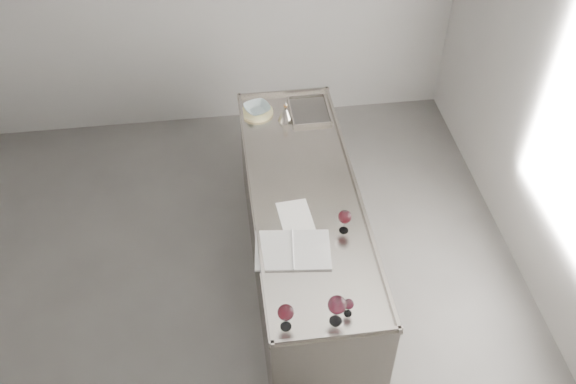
{
  "coord_description": "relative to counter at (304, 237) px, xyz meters",
  "views": [
    {
      "loc": [
        -0.04,
        -2.87,
        4.06
      ],
      "look_at": [
        0.37,
        0.24,
        1.02
      ],
      "focal_mm": 40.0,
      "sensor_mm": 36.0,
      "label": 1
    }
  ],
  "objects": [
    {
      "name": "wine_glass_middle",
      "position": [
        0.02,
        -1.08,
        0.62
      ],
      "size": [
        0.11,
        0.11,
        0.21
      ],
      "rotation": [
        0.0,
        0.0,
        0.26
      ],
      "color": "white",
      "rests_on": "counter"
    },
    {
      "name": "notebook",
      "position": [
        -0.16,
        -0.52,
        0.47
      ],
      "size": [
        0.51,
        0.38,
        0.02
      ],
      "rotation": [
        0.0,
        0.0,
        -0.11
      ],
      "color": "white",
      "rests_on": "counter"
    },
    {
      "name": "wine_funnel",
      "position": [
        -0.03,
        0.84,
        0.52
      ],
      "size": [
        0.13,
        0.13,
        0.18
      ],
      "rotation": [
        0.0,
        0.0,
        0.27
      ],
      "color": "gray",
      "rests_on": "counter"
    },
    {
      "name": "ceramic_bowl",
      "position": [
        -0.24,
        0.96,
        0.51
      ],
      "size": [
        0.26,
        0.26,
        0.05
      ],
      "primitive_type": "imported",
      "rotation": [
        0.0,
        0.0,
        0.33
      ],
      "color": "#99AFB2",
      "rests_on": "trivet"
    },
    {
      "name": "counter",
      "position": [
        0.0,
        0.0,
        0.0
      ],
      "size": [
        0.77,
        2.42,
        0.97
      ],
      "color": "gray",
      "rests_on": "ground"
    },
    {
      "name": "trivet",
      "position": [
        -0.24,
        0.96,
        0.48
      ],
      "size": [
        0.31,
        0.31,
        0.02
      ],
      "primitive_type": "cylinder",
      "rotation": [
        0.0,
        0.0,
        -0.24
      ],
      "color": "beige",
      "rests_on": "counter"
    },
    {
      "name": "wine_glass_left",
      "position": [
        -0.28,
        -1.08,
        0.6
      ],
      "size": [
        0.09,
        0.09,
        0.19
      ],
      "rotation": [
        0.0,
        0.0,
        -0.14
      ],
      "color": "white",
      "rests_on": "counter"
    },
    {
      "name": "room_shell",
      "position": [
        -0.5,
        -0.3,
        0.93
      ],
      "size": [
        4.54,
        5.04,
        2.84
      ],
      "color": "#4A4845",
      "rests_on": "ground"
    },
    {
      "name": "wine_glass_right",
      "position": [
        0.2,
        -0.39,
        0.59
      ],
      "size": [
        0.09,
        0.09,
        0.17
      ],
      "rotation": [
        0.0,
        0.0,
        -0.09
      ],
      "color": "white",
      "rests_on": "counter"
    },
    {
      "name": "loose_paper_top",
      "position": [
        -0.1,
        -0.22,
        0.47
      ],
      "size": [
        0.24,
        0.32,
        0.0
      ],
      "primitive_type": "cube",
      "rotation": [
        0.0,
        0.0,
        0.08
      ],
      "color": "white",
      "rests_on": "counter"
    },
    {
      "name": "wine_glass_small",
      "position": [
        0.1,
        -1.04,
        0.56
      ],
      "size": [
        0.06,
        0.06,
        0.12
      ],
      "rotation": [
        0.0,
        0.0,
        -0.39
      ],
      "color": "white",
      "rests_on": "counter"
    }
  ]
}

